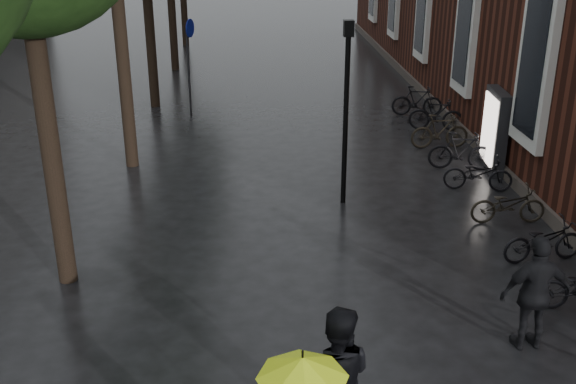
{
  "coord_description": "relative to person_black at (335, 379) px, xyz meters",
  "views": [
    {
      "loc": [
        -0.79,
        -3.73,
        5.98
      ],
      "look_at": [
        -0.16,
        7.35,
        1.46
      ],
      "focal_mm": 42.0,
      "sensor_mm": 36.0,
      "label": 1
    }
  ],
  "objects": [
    {
      "name": "cycle_sign",
      "position": [
        -2.81,
        14.86,
        1.1
      ],
      "size": [
        0.16,
        0.56,
        3.11
      ],
      "rotation": [
        0.0,
        0.0,
        -0.34
      ],
      "color": "#262628",
      "rests_on": "ground"
    },
    {
      "name": "parked_bicycles",
      "position": [
        4.46,
        7.79,
        -0.5
      ],
      "size": [
        2.02,
        13.87,
        0.99
      ],
      "color": "black",
      "rests_on": "ground"
    },
    {
      "name": "person_black",
      "position": [
        0.0,
        0.0,
        0.0
      ],
      "size": [
        1.02,
        0.84,
        1.91
      ],
      "primitive_type": "imported",
      "rotation": [
        0.0,
        0.0,
        3.0
      ],
      "color": "black",
      "rests_on": "ground"
    },
    {
      "name": "ad_lightbox",
      "position": [
        5.16,
        9.4,
        0.08
      ],
      "size": [
        0.31,
        1.37,
        2.07
      ],
      "rotation": [
        0.0,
        0.0,
        -0.08
      ],
      "color": "black",
      "rests_on": "ground"
    },
    {
      "name": "lime_umbrella",
      "position": [
        -0.46,
        -0.79,
        0.77
      ],
      "size": [
        0.97,
        0.97,
        1.44
      ],
      "rotation": [
        0.0,
        0.0,
        -0.07
      ],
      "color": "black",
      "rests_on": "ground"
    },
    {
      "name": "pedestrian_walking",
      "position": [
        3.16,
        1.84,
        -0.04
      ],
      "size": [
        1.1,
        0.54,
        1.82
      ],
      "primitive_type": "imported",
      "rotation": [
        0.0,
        0.0,
        3.23
      ],
      "color": "black",
      "rests_on": "ground"
    },
    {
      "name": "lamp_post",
      "position": [
        1.12,
        7.51,
        1.5
      ],
      "size": [
        0.21,
        0.21,
        4.05
      ],
      "rotation": [
        0.0,
        0.0,
        -0.08
      ],
      "color": "black",
      "rests_on": "ground"
    }
  ]
}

